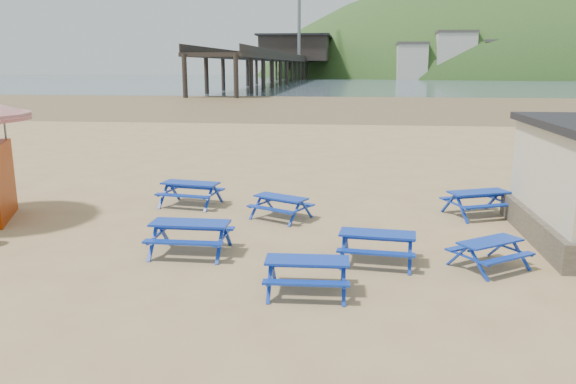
# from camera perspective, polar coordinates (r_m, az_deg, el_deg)

# --- Properties ---
(ground) EXTENTS (400.00, 400.00, 0.00)m
(ground) POSITION_cam_1_polar(r_m,az_deg,el_deg) (14.74, -2.23, -5.04)
(ground) COLOR tan
(ground) RESTS_ON ground
(wet_sand) EXTENTS (400.00, 400.00, 0.00)m
(wet_sand) POSITION_cam_1_polar(r_m,az_deg,el_deg) (69.05, 4.84, 8.95)
(wet_sand) COLOR olive
(wet_sand) RESTS_ON ground
(sea) EXTENTS (400.00, 400.00, 0.00)m
(sea) POSITION_cam_1_polar(r_m,az_deg,el_deg) (183.93, 6.04, 11.26)
(sea) COLOR #495C69
(sea) RESTS_ON ground
(picnic_table_blue_a) EXTENTS (2.05, 1.76, 0.77)m
(picnic_table_blue_a) POSITION_cam_1_polar(r_m,az_deg,el_deg) (18.65, -9.85, -0.19)
(picnic_table_blue_a) COLOR #1D41B6
(picnic_table_blue_a) RESTS_ON ground
(picnic_table_blue_b) EXTENTS (2.03, 1.89, 0.68)m
(picnic_table_blue_b) POSITION_cam_1_polar(r_m,az_deg,el_deg) (16.81, -0.72, -1.59)
(picnic_table_blue_b) COLOR #1D41B6
(picnic_table_blue_b) RESTS_ON ground
(picnic_table_blue_c) EXTENTS (2.25, 2.05, 0.76)m
(picnic_table_blue_c) POSITION_cam_1_polar(r_m,az_deg,el_deg) (18.06, 18.74, -1.12)
(picnic_table_blue_c) COLOR #1D41B6
(picnic_table_blue_c) RESTS_ON ground
(picnic_table_blue_d) EXTENTS (1.89, 1.53, 0.79)m
(picnic_table_blue_d) POSITION_cam_1_polar(r_m,az_deg,el_deg) (13.91, -9.86, -4.59)
(picnic_table_blue_d) COLOR #1D41B6
(picnic_table_blue_d) RESTS_ON ground
(picnic_table_blue_e) EXTENTS (1.73, 1.42, 0.71)m
(picnic_table_blue_e) POSITION_cam_1_polar(r_m,az_deg,el_deg) (11.44, 1.96, -8.49)
(picnic_table_blue_e) COLOR #1D41B6
(picnic_table_blue_e) RESTS_ON ground
(picnic_table_blue_f) EXTENTS (1.97, 1.90, 0.65)m
(picnic_table_blue_f) POSITION_cam_1_polar(r_m,az_deg,el_deg) (13.56, 19.77, -5.96)
(picnic_table_blue_f) COLOR #1D41B6
(picnic_table_blue_f) RESTS_ON ground
(pier) EXTENTS (24.00, 220.00, 39.29)m
(pier) POSITION_cam_1_polar(r_m,az_deg,el_deg) (193.16, 0.63, 13.01)
(pier) COLOR black
(pier) RESTS_ON ground
(headland_town) EXTENTS (264.00, 144.00, 108.00)m
(headland_town) POSITION_cam_1_polar(r_m,az_deg,el_deg) (259.30, 26.69, 8.21)
(headland_town) COLOR #2D4C1E
(headland_town) RESTS_ON ground
(picnic_table_blue_g) EXTENTS (1.86, 1.55, 0.73)m
(picnic_table_blue_g) POSITION_cam_1_polar(r_m,az_deg,el_deg) (13.24, 9.03, -5.61)
(picnic_table_blue_g) COLOR #1D41B6
(picnic_table_blue_g) RESTS_ON ground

